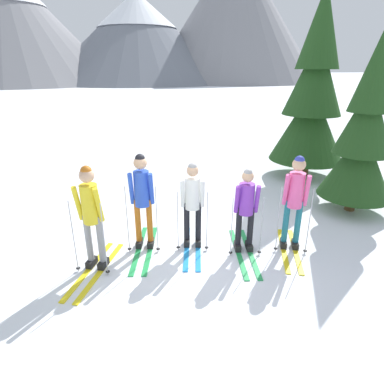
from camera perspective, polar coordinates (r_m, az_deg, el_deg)
name	(u,v)px	position (r m, az deg, el deg)	size (l,w,h in m)	color
ground_plane	(192,251)	(6.21, 0.08, -10.42)	(400.00, 400.00, 0.00)	white
skier_in_yellow	(91,214)	(5.50, -17.49, -3.72)	(0.88, 1.76, 1.85)	yellow
skier_in_blue	(142,196)	(5.95, -8.81, -0.70)	(0.60, 1.77, 1.86)	green
skier_in_white	(193,201)	(5.98, 0.10, -1.56)	(0.60, 1.62, 1.68)	#1E84D1
skier_in_purple	(246,209)	(5.91, 9.53, -2.93)	(0.61, 1.76, 1.62)	green
skier_in_pink	(295,197)	(6.15, 17.78, -0.90)	(0.78, 1.62, 1.83)	yellow
pine_tree_near	(363,136)	(8.28, 28.13, 8.73)	(1.64, 1.64, 3.97)	#51381E
pine_tree_mid	(313,95)	(10.57, 20.67, 15.75)	(2.25, 2.25, 5.43)	#51381E
mountain_ridge_distant	(137,23)	(77.33, -9.76, 27.39)	(86.19, 43.99, 27.88)	gray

